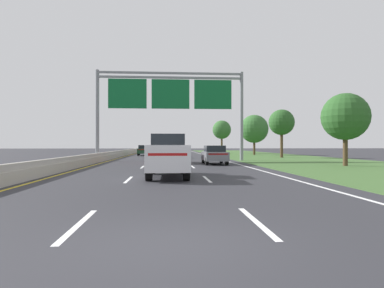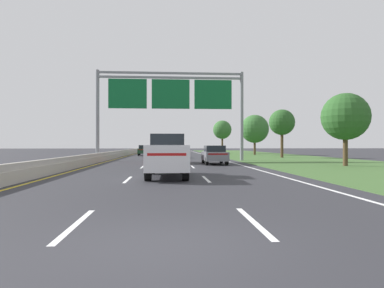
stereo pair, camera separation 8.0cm
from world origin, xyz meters
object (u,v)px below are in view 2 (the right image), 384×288
at_px(car_darkgreen_left_lane_sedan, 144,150).
at_px(overhead_sign_gantry, 171,97).
at_px(car_red_centre_lane_suv, 169,151).
at_px(roadside_tree_mid, 282,122).
at_px(pickup_truck_white, 167,156).
at_px(roadside_tree_distant, 222,130).
at_px(car_grey_right_lane_sedan, 214,154).
at_px(roadside_tree_far, 255,129).
at_px(roadside_tree_near, 345,117).
at_px(car_blue_centre_lane_sedan, 168,151).

bearing_deg(car_darkgreen_left_lane_sedan, overhead_sign_gantry, -168.74).
distance_m(car_red_centre_lane_suv, roadside_tree_mid, 18.56).
xyz_separation_m(overhead_sign_gantry, car_red_centre_lane_suv, (-0.16, -4.04, -5.37)).
relative_size(pickup_truck_white, car_darkgreen_left_lane_sedan, 1.22).
distance_m(overhead_sign_gantry, roadside_tree_distant, 32.51).
xyz_separation_m(overhead_sign_gantry, car_grey_right_lane_sedan, (3.62, -6.31, -5.65)).
xyz_separation_m(roadside_tree_mid, roadside_tree_distant, (-3.86, 23.43, 0.09)).
xyz_separation_m(overhead_sign_gantry, roadside_tree_far, (13.68, 19.33, -2.28)).
bearing_deg(roadside_tree_far, pickup_truck_white, -110.89).
relative_size(roadside_tree_near, roadside_tree_far, 0.87).
bearing_deg(pickup_truck_white, roadside_tree_mid, -29.95).
bearing_deg(roadside_tree_near, roadside_tree_distant, 94.38).
bearing_deg(pickup_truck_white, car_darkgreen_left_lane_sedan, 6.16).
height_order(pickup_truck_white, car_grey_right_lane_sedan, pickup_truck_white).
bearing_deg(car_blue_centre_lane_sedan, pickup_truck_white, -179.06).
relative_size(car_darkgreen_left_lane_sedan, car_blue_centre_lane_sedan, 1.00).
xyz_separation_m(car_darkgreen_left_lane_sedan, roadside_tree_near, (17.20, -27.07, 2.97)).
distance_m(car_darkgreen_left_lane_sedan, roadside_tree_mid, 21.00).
bearing_deg(pickup_truck_white, overhead_sign_gantry, -0.70).
bearing_deg(pickup_truck_white, car_blue_centre_lane_sedan, 0.33).
distance_m(roadside_tree_near, roadside_tree_mid, 16.87).
distance_m(roadside_tree_mid, roadside_tree_distant, 23.75).
distance_m(car_grey_right_lane_sedan, car_blue_centre_lane_sedan, 14.99).
bearing_deg(roadside_tree_far, roadside_tree_distant, 106.71).
height_order(pickup_truck_white, car_red_centre_lane_suv, pickup_truck_white).
distance_m(car_blue_centre_lane_sedan, roadside_tree_mid, 14.88).
bearing_deg(roadside_tree_mid, roadside_tree_far, 91.98).
bearing_deg(overhead_sign_gantry, car_red_centre_lane_suv, -92.26).
distance_m(pickup_truck_white, car_red_centre_lane_suv, 13.27).
bearing_deg(car_darkgreen_left_lane_sedan, pickup_truck_white, -175.33).
relative_size(car_red_centre_lane_suv, roadside_tree_near, 0.84).
relative_size(car_darkgreen_left_lane_sedan, roadside_tree_distant, 0.70).
distance_m(car_grey_right_lane_sedan, car_red_centre_lane_suv, 4.42).
relative_size(car_grey_right_lane_sedan, roadside_tree_far, 0.68).
bearing_deg(roadside_tree_near, car_blue_centre_lane_sedan, 127.71).
bearing_deg(car_blue_centre_lane_sedan, roadside_tree_near, -141.37).
distance_m(overhead_sign_gantry, roadside_tree_near, 16.57).
xyz_separation_m(pickup_truck_white, roadside_tree_distant, (10.54, 48.11, 3.46)).
xyz_separation_m(roadside_tree_near, roadside_tree_far, (0.36, 28.81, 0.40)).
distance_m(overhead_sign_gantry, car_darkgreen_left_lane_sedan, 18.89).
bearing_deg(car_grey_right_lane_sedan, car_red_centre_lane_suv, 59.59).
height_order(car_darkgreen_left_lane_sedan, roadside_tree_far, roadside_tree_far).
bearing_deg(car_grey_right_lane_sedan, roadside_tree_distant, -9.59).
distance_m(car_darkgreen_left_lane_sedan, roadside_tree_far, 17.96).
distance_m(pickup_truck_white, roadside_tree_mid, 28.77).
height_order(overhead_sign_gantry, car_red_centre_lane_suv, overhead_sign_gantry).
distance_m(pickup_truck_white, roadside_tree_near, 15.95).
xyz_separation_m(car_darkgreen_left_lane_sedan, car_red_centre_lane_suv, (3.72, -21.64, 0.28)).
distance_m(roadside_tree_mid, roadside_tree_far, 11.98).
distance_m(car_blue_centre_lane_sedan, roadside_tree_near, 22.49).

